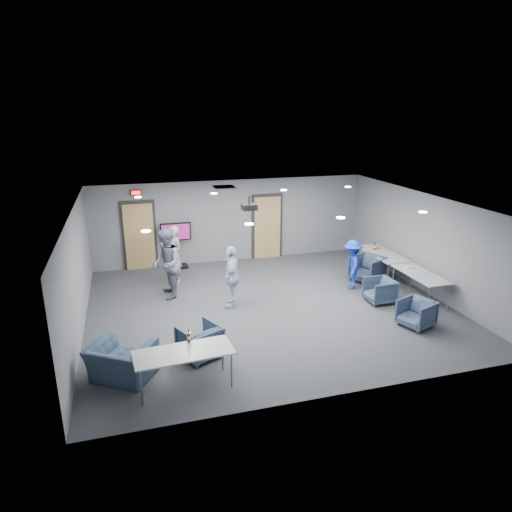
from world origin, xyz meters
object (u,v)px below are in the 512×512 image
object	(u,v)px
chair_right_a	(367,269)
chair_right_c	(416,313)
bottle_right	(375,246)
chair_front_a	(200,341)
table_right_b	(420,275)
table_front_left	(184,354)
bottle_front	(189,337)
person_b	(166,264)
chair_right_b	(380,291)
projector	(249,207)
table_right_a	(382,254)
tv_stand	(176,242)
person_a	(174,255)
chair_front_b	(122,361)
person_c	(232,277)
person_d	(352,265)

from	to	relation	value
chair_right_a	chair_right_c	xyz separation A→B (m)	(-0.37, -2.95, -0.06)
bottle_right	chair_right_c	bearing A→B (deg)	-104.88
chair_front_a	table_right_b	size ratio (longest dim) A/B	0.44
table_front_left	bottle_front	size ratio (longest dim) A/B	6.44
person_b	chair_right_b	xyz separation A→B (m)	(5.33, -1.87, -0.63)
person_b	projector	bearing A→B (deg)	86.48
table_right_b	projector	distance (m)	4.87
person_b	table_front_left	world-z (taller)	person_b
chair_right_b	table_right_a	world-z (taller)	table_right_a
tv_stand	person_a	bearing A→B (deg)	-99.28
chair_right_a	bottle_right	xyz separation A→B (m)	(0.59, 0.69, 0.44)
person_a	chair_front_b	world-z (taller)	person_a
chair_front_b	table_right_a	xyz separation A→B (m)	(7.64, 3.62, 0.33)
person_a	person_b	xyz separation A→B (m)	(-0.33, -1.12, 0.11)
tv_stand	chair_front_a	bearing A→B (deg)	-92.23
table_right_a	bottle_front	distance (m)	7.50
person_c	person_d	distance (m)	3.54
bottle_front	table_right_b	bearing A→B (deg)	17.42
chair_right_b	chair_front_b	world-z (taller)	chair_front_b
person_a	person_d	xyz separation A→B (m)	(4.74, -1.89, -0.13)
table_right_b	chair_right_c	bearing A→B (deg)	143.03
person_a	chair_right_a	bearing A→B (deg)	47.27
chair_right_b	chair_right_a	bearing A→B (deg)	163.18
person_c	tv_stand	distance (m)	3.59
chair_right_c	chair_right_b	bearing A→B (deg)	163.00
chair_right_b	table_right_b	world-z (taller)	table_right_b
chair_front_a	chair_right_b	bearing A→B (deg)	171.93
chair_front_a	table_right_a	xyz separation A→B (m)	(6.11, 3.25, 0.34)
chair_front_b	projector	world-z (taller)	projector
table_front_left	projector	world-z (taller)	projector
chair_right_a	chair_front_b	bearing A→B (deg)	-89.33
bottle_right	table_front_left	bearing A→B (deg)	-144.57
person_a	chair_right_b	distance (m)	5.84
table_right_a	tv_stand	size ratio (longest dim) A/B	1.31
person_b	chair_right_a	distance (m)	5.82
chair_right_b	bottle_front	bearing A→B (deg)	-67.63
person_c	table_front_left	bearing A→B (deg)	-10.56
chair_right_b	bottle_front	size ratio (longest dim) A/B	2.49
person_a	projector	size ratio (longest dim) A/B	4.35
person_b	tv_stand	size ratio (longest dim) A/B	1.29
bottle_front	chair_right_b	bearing A→B (deg)	22.00
person_b	person_a	bearing A→B (deg)	165.13
bottle_right	person_c	bearing A→B (deg)	-164.65
bottle_front	tv_stand	distance (m)	6.43
person_c	chair_right_a	size ratio (longest dim) A/B	1.90
table_right_b	chair_right_a	bearing A→B (deg)	22.25
chair_front_b	table_right_b	distance (m)	7.84
table_front_left	bottle_right	world-z (taller)	bottle_right
person_d	chair_right_b	bearing A→B (deg)	37.36
person_d	chair_right_b	distance (m)	1.19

